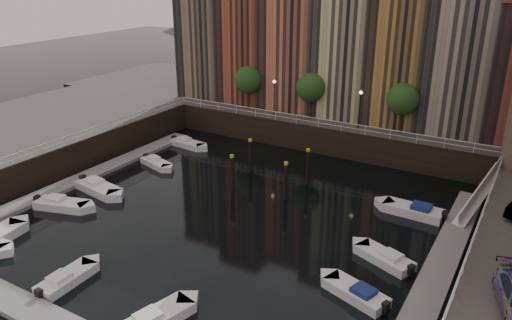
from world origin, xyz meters
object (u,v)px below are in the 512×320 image
Objects in this scene: boat_left_1 at (61,204)px; boat_left_2 at (98,188)px; gangway at (481,192)px; mooring_pilings at (269,170)px.

boat_left_2 is at bearing 70.11° from boat_left_1.
gangway reaches higher than mooring_pilings.
gangway is 1.60× the size of boat_left_2.
gangway reaches higher than boat_left_2.
boat_left_1 is (-12.73, -12.80, -1.28)m from mooring_pilings.
gangway is at bearing 13.28° from mooring_pilings.
mooring_pilings is 1.30× the size of boat_left_1.
mooring_pilings is at bearing 44.41° from boat_left_2.
mooring_pilings is 15.43m from boat_left_2.
boat_left_1 is at bearing -83.89° from boat_left_2.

